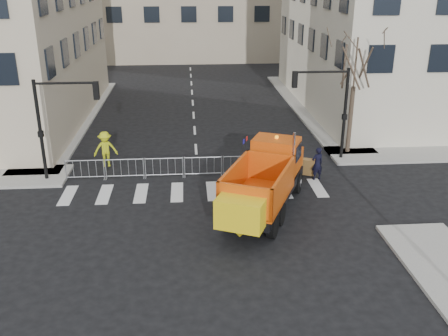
{
  "coord_description": "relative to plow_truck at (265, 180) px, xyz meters",
  "views": [
    {
      "loc": [
        -0.47,
        -17.53,
        10.29
      ],
      "look_at": [
        1.05,
        2.5,
        2.41
      ],
      "focal_mm": 40.0,
      "sensor_mm": 36.0,
      "label": 1
    }
  ],
  "objects": [
    {
      "name": "sidewalk_back",
      "position": [
        -2.93,
        5.5,
        -1.5
      ],
      "size": [
        64.0,
        5.0,
        0.15
      ],
      "primitive_type": "cube",
      "color": "gray",
      "rests_on": "ground"
    },
    {
      "name": "plow_truck",
      "position": [
        0.0,
        0.0,
        0.0
      ],
      "size": [
        5.93,
        9.33,
        3.55
      ],
      "rotation": [
        0.0,
        0.0,
        1.15
      ],
      "color": "black",
      "rests_on": "ground"
    },
    {
      "name": "street_tree",
      "position": [
        6.27,
        7.5,
        2.17
      ],
      "size": [
        3.0,
        3.0,
        7.5
      ],
      "primitive_type": null,
      "color": "#382B21",
      "rests_on": "ground"
    },
    {
      "name": "ground",
      "position": [
        -2.93,
        -3.0,
        -1.58
      ],
      "size": [
        120.0,
        120.0,
        0.0
      ],
      "primitive_type": "plane",
      "color": "black",
      "rests_on": "ground"
    },
    {
      "name": "traffic_light_right",
      "position": [
        5.57,
        6.5,
        1.12
      ],
      "size": [
        0.18,
        0.18,
        5.4
      ],
      "primitive_type": "cylinder",
      "color": "black",
      "rests_on": "ground"
    },
    {
      "name": "newspaper_box",
      "position": [
        1.49,
        7.03,
        -0.88
      ],
      "size": [
        0.54,
        0.5,
        1.1
      ],
      "primitive_type": "cube",
      "rotation": [
        0.0,
        0.0,
        -0.26
      ],
      "color": "#9E120C",
      "rests_on": "sidewalk_back"
    },
    {
      "name": "cop_b",
      "position": [
        2.11,
        4.0,
        -0.77
      ],
      "size": [
        0.91,
        0.78,
        1.61
      ],
      "primitive_type": "imported",
      "rotation": [
        0.0,
        0.0,
        2.89
      ],
      "color": "black",
      "rests_on": "ground"
    },
    {
      "name": "worker",
      "position": [
        -8.0,
        6.05,
        -0.42
      ],
      "size": [
        1.42,
        0.97,
        2.02
      ],
      "primitive_type": "imported",
      "rotation": [
        0.0,
        0.0,
        0.18
      ],
      "color": "#B3BC16",
      "rests_on": "sidewalk_back"
    },
    {
      "name": "cop_c",
      "position": [
        1.47,
        3.89,
        -0.75
      ],
      "size": [
        1.03,
        0.88,
        1.66
      ],
      "primitive_type": "imported",
      "rotation": [
        0.0,
        0.0,
        3.74
      ],
      "color": "black",
      "rests_on": "ground"
    },
    {
      "name": "cop_a",
      "position": [
        3.37,
        3.61,
        -0.68
      ],
      "size": [
        0.76,
        0.63,
        1.8
      ],
      "primitive_type": "imported",
      "rotation": [
        0.0,
        0.0,
        3.49
      ],
      "color": "black",
      "rests_on": "ground"
    },
    {
      "name": "crowd_barriers",
      "position": [
        -3.68,
        4.6,
        -1.03
      ],
      "size": [
        12.6,
        0.6,
        1.1
      ],
      "primitive_type": null,
      "color": "#9EA0A5",
      "rests_on": "ground"
    },
    {
      "name": "traffic_light_left",
      "position": [
        -10.93,
        4.5,
        1.12
      ],
      "size": [
        0.18,
        0.18,
        5.4
      ],
      "primitive_type": "cylinder",
      "color": "black",
      "rests_on": "ground"
    }
  ]
}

